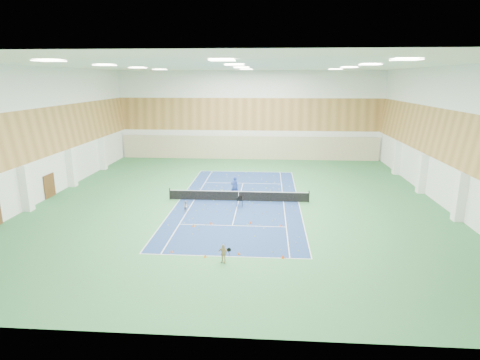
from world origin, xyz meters
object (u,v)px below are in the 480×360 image
at_px(tennis_net, 239,195).
at_px(child_court, 186,206).
at_px(child_apron, 223,253).
at_px(coach, 234,186).
at_px(ball_cart, 240,202).

relative_size(tennis_net, child_court, 13.10).
xyz_separation_m(tennis_net, child_apron, (0.01, -12.71, 0.05)).
relative_size(tennis_net, child_apron, 10.71).
height_order(coach, child_apron, coach).
distance_m(tennis_net, child_court, 5.38).
distance_m(coach, child_apron, 14.17).
xyz_separation_m(child_apron, ball_cart, (0.24, 10.96, -0.14)).
relative_size(child_court, ball_cart, 1.07).
bearing_deg(tennis_net, coach, 108.86).
distance_m(coach, child_court, 6.10).
bearing_deg(child_apron, ball_cart, 106.11).
height_order(child_apron, ball_cart, child_apron).
height_order(coach, child_court, coach).
xyz_separation_m(child_court, ball_cart, (4.43, 1.64, -0.03)).
xyz_separation_m(coach, ball_cart, (0.74, -3.19, -0.52)).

